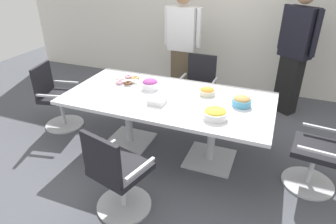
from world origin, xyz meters
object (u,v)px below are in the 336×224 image
(person_standing_0, at_px, (182,45))
(snack_bowl_chips_yellow, at_px, (215,113))
(person_standing_1, at_px, (295,51))
(donut_platter, at_px, (128,80))
(snack_bowl_candy_mix, at_px, (150,84))
(office_chair_0, at_px, (321,155))
(napkin_pile, at_px, (157,101))
(office_chair_3, at_px, (117,177))
(office_chair_1, at_px, (198,89))
(conference_table, at_px, (168,106))
(office_chair_2, at_px, (57,100))
(snack_bowl_chips_orange, at_px, (207,91))
(snack_bowl_cookies, at_px, (242,101))

(person_standing_0, bearing_deg, snack_bowl_chips_yellow, 118.57)
(person_standing_1, bearing_deg, donut_platter, 71.43)
(snack_bowl_candy_mix, bearing_deg, office_chair_0, -5.41)
(snack_bowl_chips_yellow, height_order, napkin_pile, snack_bowl_chips_yellow)
(person_standing_0, relative_size, napkin_pile, 9.84)
(snack_bowl_candy_mix, xyz_separation_m, napkin_pile, (0.24, -0.35, -0.03))
(office_chair_3, xyz_separation_m, person_standing_0, (-0.31, 2.70, 0.52))
(donut_platter, bearing_deg, office_chair_1, 50.09)
(office_chair_1, bearing_deg, snack_bowl_candy_mix, 70.81)
(conference_table, bearing_deg, napkin_pile, -104.39)
(office_chair_3, bearing_deg, snack_bowl_chips_yellow, 63.82)
(office_chair_0, xyz_separation_m, snack_bowl_candy_mix, (-2.00, 0.19, 0.40))
(office_chair_3, bearing_deg, office_chair_2, 160.07)
(office_chair_1, distance_m, snack_bowl_chips_yellow, 1.56)
(office_chair_1, distance_m, office_chair_3, 2.21)
(office_chair_3, height_order, snack_bowl_chips_orange, office_chair_3)
(conference_table, relative_size, office_chair_2, 2.64)
(office_chair_2, bearing_deg, snack_bowl_chips_orange, 83.51)
(snack_bowl_cookies, xyz_separation_m, snack_bowl_chips_orange, (-0.42, 0.15, -0.01))
(snack_bowl_cookies, bearing_deg, snack_bowl_candy_mix, 176.75)
(snack_bowl_chips_orange, bearing_deg, office_chair_2, -174.40)
(conference_table, relative_size, office_chair_3, 2.64)
(snack_bowl_cookies, bearing_deg, office_chair_2, -178.64)
(snack_bowl_chips_yellow, bearing_deg, napkin_pile, 171.95)
(office_chair_3, xyz_separation_m, snack_bowl_chips_orange, (0.48, 1.33, 0.39))
(person_standing_0, distance_m, snack_bowl_candy_mix, 1.45)
(office_chair_2, height_order, snack_bowl_cookies, office_chair_2)
(snack_bowl_chips_yellow, bearing_deg, office_chair_0, 13.32)
(snack_bowl_candy_mix, bearing_deg, person_standing_0, 93.29)
(snack_bowl_candy_mix, height_order, snack_bowl_chips_orange, snack_bowl_candy_mix)
(donut_platter, relative_size, napkin_pile, 1.89)
(office_chair_2, xyz_separation_m, snack_bowl_candy_mix, (1.41, 0.12, 0.40))
(conference_table, xyz_separation_m, person_standing_1, (1.32, 1.69, 0.36))
(snack_bowl_candy_mix, height_order, donut_platter, snack_bowl_candy_mix)
(person_standing_0, bearing_deg, snack_bowl_cookies, 129.25)
(snack_bowl_cookies, bearing_deg, office_chair_1, 127.26)
(office_chair_0, distance_m, snack_bowl_chips_yellow, 1.17)
(snack_bowl_candy_mix, relative_size, snack_bowl_chips_yellow, 0.86)
(donut_platter, bearing_deg, napkin_pile, -35.99)
(office_chair_0, xyz_separation_m, person_standing_1, (-0.38, 1.74, 0.58))
(office_chair_1, distance_m, snack_bowl_chips_orange, 1.02)
(office_chair_3, bearing_deg, snack_bowl_chips_orange, 84.99)
(donut_platter, bearing_deg, office_chair_3, -66.19)
(person_standing_0, relative_size, snack_bowl_cookies, 8.51)
(snack_bowl_chips_orange, height_order, donut_platter, snack_bowl_chips_orange)
(snack_bowl_chips_orange, distance_m, napkin_pile, 0.63)
(person_standing_1, distance_m, snack_bowl_chips_orange, 1.74)
(office_chair_1, bearing_deg, office_chair_3, 87.81)
(snack_bowl_chips_yellow, xyz_separation_m, donut_platter, (-1.29, 0.54, -0.03))
(office_chair_0, relative_size, napkin_pile, 5.03)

